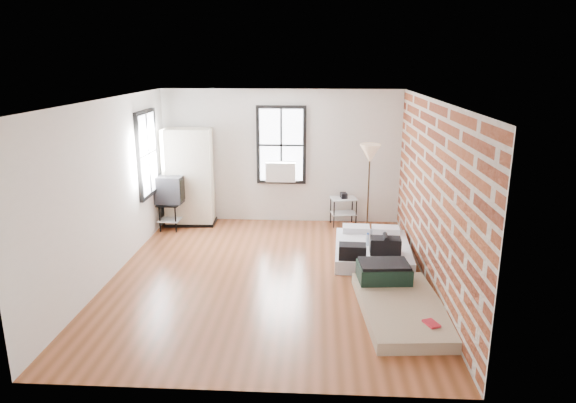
# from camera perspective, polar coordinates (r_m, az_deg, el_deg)

# --- Properties ---
(ground) EXTENTS (6.00, 6.00, 0.00)m
(ground) POSITION_cam_1_polar(r_m,az_deg,el_deg) (8.38, -2.16, -8.24)
(ground) COLOR brown
(ground) RESTS_ON ground
(room_shell) EXTENTS (5.02, 6.02, 2.80)m
(room_shell) POSITION_cam_1_polar(r_m,az_deg,el_deg) (8.18, -0.42, 3.97)
(room_shell) COLOR silver
(room_shell) RESTS_ON ground
(mattress_main) EXTENTS (1.37, 1.80, 0.56)m
(mattress_main) POSITION_cam_1_polar(r_m,az_deg,el_deg) (9.18, 9.33, -5.23)
(mattress_main) COLOR white
(mattress_main) RESTS_ON ground
(mattress_bare) EXTENTS (1.26, 2.16, 0.45)m
(mattress_bare) POSITION_cam_1_polar(r_m,az_deg,el_deg) (7.47, 12.08, -10.53)
(mattress_bare) COLOR tan
(mattress_bare) RESTS_ON ground
(wardrobe) EXTENTS (1.05, 0.64, 2.02)m
(wardrobe) POSITION_cam_1_polar(r_m,az_deg,el_deg) (10.88, -10.95, 2.65)
(wardrobe) COLOR black
(wardrobe) RESTS_ON ground
(side_table) EXTENTS (0.60, 0.51, 0.70)m
(side_table) POSITION_cam_1_polar(r_m,az_deg,el_deg) (10.76, 6.18, -0.21)
(side_table) COLOR black
(side_table) RESTS_ON ground
(floor_lamp) EXTENTS (0.39, 0.39, 1.82)m
(floor_lamp) POSITION_cam_1_polar(r_m,az_deg,el_deg) (9.93, 9.08, 4.85)
(floor_lamp) COLOR black
(floor_lamp) RESTS_ON ground
(tv_stand) EXTENTS (0.58, 0.81, 1.11)m
(tv_stand) POSITION_cam_1_polar(r_m,az_deg,el_deg) (10.76, -12.81, 1.27)
(tv_stand) COLOR black
(tv_stand) RESTS_ON ground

